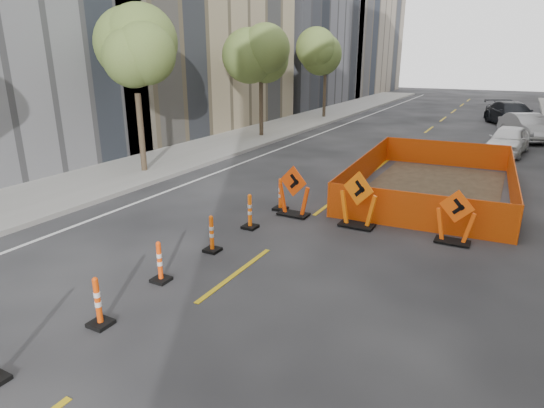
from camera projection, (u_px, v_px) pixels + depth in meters
The scene contains 19 objects.
ground_plane at pixel (97, 378), 7.02m from camera, with size 140.00×140.00×0.00m, color black.
sidewalk_left at pixel (165, 161), 21.09m from camera, with size 4.00×90.00×0.15m, color gray.
bld_left_d at pixel (281, 32), 45.29m from camera, with size 12.00×16.00×14.00m, color #4C4C51.
bld_left_e at pixel (339, 12), 58.08m from camera, with size 12.00×20.00×20.00m, color gray.
tree_l_b at pixel (135, 61), 17.76m from camera, with size 2.80×2.80×5.95m.
tree_l_c at pixel (261, 59), 26.13m from camera, with size 2.80×2.80×5.95m.
tree_l_d at pixel (326, 58), 34.50m from camera, with size 2.80×2.80×5.95m.
channelizer_3 at pixel (98, 302), 8.23m from camera, with size 0.39×0.39×0.99m, color #D94109, non-canonical shape.
channelizer_4 at pixel (160, 262), 9.88m from camera, with size 0.37×0.37×0.95m, color #FA450A, non-canonical shape.
channelizer_5 at pixel (212, 234), 11.40m from camera, with size 0.38×0.38×0.97m, color #E45409, non-canonical shape.
channelizer_6 at pixel (250, 211), 12.94m from camera, with size 0.40×0.40×1.03m, color #FF640A, non-canonical shape.
channelizer_7 at pixel (280, 194), 14.48m from camera, with size 0.42×0.42×1.05m, color #FF560A, non-canonical shape.
chevron_sign_left at pixel (294, 191), 13.90m from camera, with size 1.06×0.64×1.59m, color #EE440A, non-canonical shape.
chevron_sign_center at pixel (358, 199), 12.95m from camera, with size 1.11×0.67×1.67m, color orange, non-canonical shape.
chevron_sign_right at pixel (456, 217), 11.83m from camera, with size 0.99×0.59×1.48m, color #FF530A, non-canonical shape.
safety_fence at pixel (434, 176), 16.61m from camera, with size 5.19×8.83×1.10m, color #FA570D, non-canonical shape.
parked_car_near at pixel (508, 140), 22.80m from camera, with size 1.65×4.10×1.40m, color white.
parked_car_mid at pixel (527, 127), 26.54m from camera, with size 1.59×4.56×1.50m, color #9A9BA0.
parked_car_far at pixel (512, 114), 31.95m from camera, with size 2.28×5.62×1.63m, color black.
Camera 1 is at (5.15, -3.85, 4.74)m, focal length 30.00 mm.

